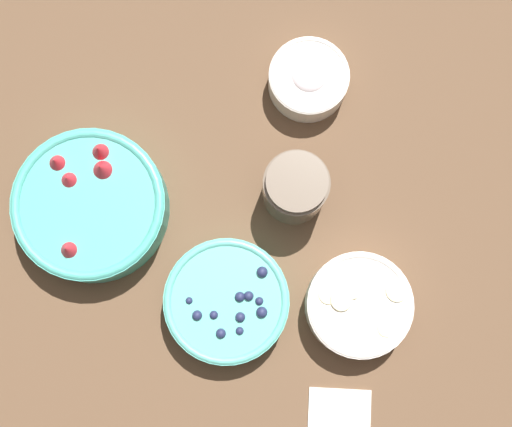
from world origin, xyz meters
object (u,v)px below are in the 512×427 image
Objects in this scene: bowl_strawberries at (91,205)px; bowl_cream at (308,79)px; bowl_blueberries at (227,301)px; bowl_bananas at (359,305)px; jar_chocolate at (295,188)px.

bowl_cream is at bearing -66.35° from bowl_strawberries.
bowl_blueberries is at bearing -132.44° from bowl_strawberries.
bowl_bananas is 1.26× the size of bowl_cream.
jar_chocolate reaches higher than bowl_blueberries.
bowl_cream is at bearing -27.49° from bowl_blueberries.
bowl_strawberries is at bearing 47.56° from bowl_blueberries.
bowl_blueberries and bowl_cream have the same top height.
bowl_bananas is at bearing -159.09° from jar_chocolate.
jar_chocolate reaches higher than bowl_bananas.
bowl_blueberries is (-0.16, -0.18, -0.01)m from bowl_strawberries.
jar_chocolate reaches higher than bowl_cream.
bowl_bananas is (-0.03, -0.19, 0.00)m from bowl_blueberries.
bowl_cream is (0.31, -0.16, -0.00)m from bowl_blueberries.
bowl_blueberries is 1.49× the size of bowl_cream.
jar_chocolate is (0.18, 0.07, 0.01)m from bowl_bananas.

